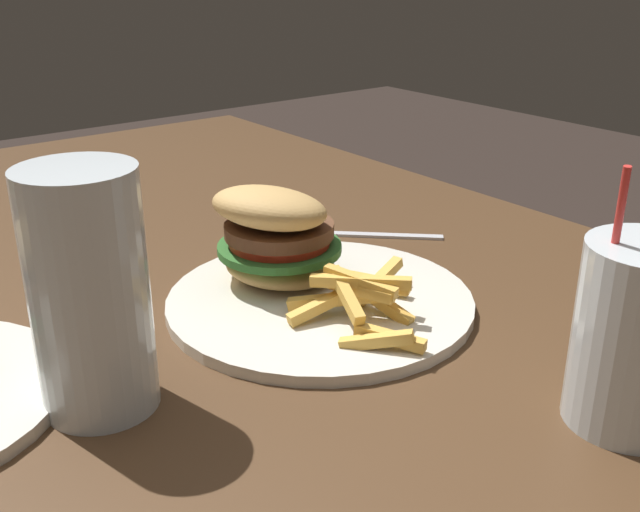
# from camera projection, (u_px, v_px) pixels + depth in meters

# --- Properties ---
(dining_table) EXTENTS (1.45, 1.13, 0.74)m
(dining_table) POSITION_uv_depth(u_px,v_px,m) (100.00, 485.00, 0.60)
(dining_table) COLOR #4C331E
(dining_table) RESTS_ON ground_plane
(meal_plate_near) EXTENTS (0.27, 0.27, 0.11)m
(meal_plate_near) POSITION_uv_depth(u_px,v_px,m) (298.00, 266.00, 0.66)
(meal_plate_near) COLOR silver
(meal_plate_near) RESTS_ON dining_table
(beer_glass) EXTENTS (0.08, 0.08, 0.17)m
(beer_glass) POSITION_uv_depth(u_px,v_px,m) (91.00, 300.00, 0.49)
(beer_glass) COLOR silver
(beer_glass) RESTS_ON dining_table
(juice_glass) EXTENTS (0.08, 0.08, 0.17)m
(juice_glass) POSITION_uv_depth(u_px,v_px,m) (637.00, 340.00, 0.48)
(juice_glass) COLOR silver
(juice_glass) RESTS_ON dining_table
(spoon) EXTENTS (0.15, 0.16, 0.02)m
(spoon) POSITION_uv_depth(u_px,v_px,m) (301.00, 227.00, 0.82)
(spoon) COLOR silver
(spoon) RESTS_ON dining_table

